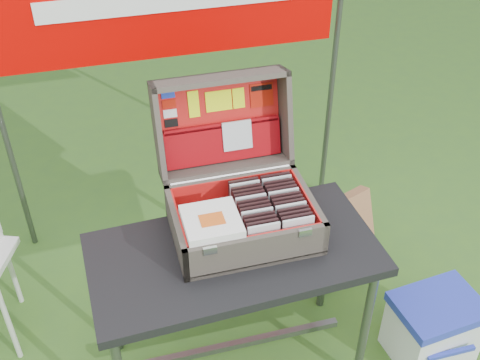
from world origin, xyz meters
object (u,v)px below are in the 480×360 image
object	(u,v)px
suitcase	(240,174)
cardboard_box	(341,239)
cooler	(433,328)
table	(235,311)

from	to	relation	value
suitcase	cardboard_box	size ratio (longest dim) A/B	1.28
cooler	cardboard_box	world-z (taller)	cardboard_box
suitcase	cardboard_box	bearing A→B (deg)	24.15
table	cardboard_box	distance (m)	0.80
table	cooler	size ratio (longest dim) A/B	3.00
table	cardboard_box	bearing A→B (deg)	29.27
cooler	cardboard_box	distance (m)	0.62
table	suitcase	distance (m)	0.62
suitcase	cooler	world-z (taller)	suitcase
suitcase	cardboard_box	xyz separation A→B (m)	(0.61, 0.27, -0.73)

